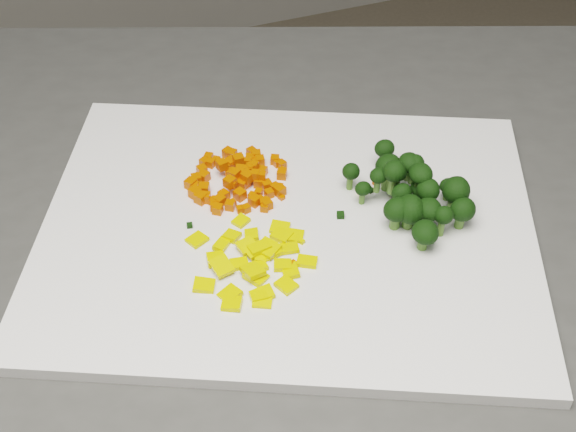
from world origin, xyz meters
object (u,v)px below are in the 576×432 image
object	(u,v)px
pepper_pile	(244,255)
broccoli_pile	(405,181)
cutting_board	(288,229)
carrot_pile	(240,171)

from	to	relation	value
pepper_pile	broccoli_pile	xyz separation A→B (m)	(0.16, 0.02, 0.02)
cutting_board	carrot_pile	distance (m)	0.08
cutting_board	broccoli_pile	bearing A→B (deg)	-5.84
pepper_pile	broccoli_pile	size ratio (longest dim) A/B	0.97
cutting_board	broccoli_pile	xyz separation A→B (m)	(0.11, -0.01, 0.03)
carrot_pile	broccoli_pile	size ratio (longest dim) A/B	0.83
pepper_pile	broccoli_pile	bearing A→B (deg)	6.99
carrot_pile	broccoli_pile	distance (m)	0.16
cutting_board	pepper_pile	xyz separation A→B (m)	(-0.05, -0.03, 0.01)
cutting_board	carrot_pile	xyz separation A→B (m)	(-0.02, 0.07, 0.02)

